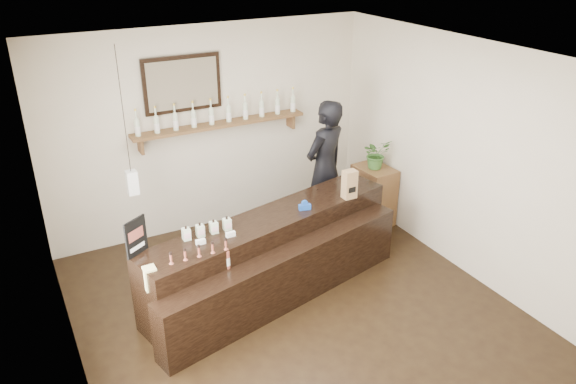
# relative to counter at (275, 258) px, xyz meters

# --- Properties ---
(ground) EXTENTS (5.00, 5.00, 0.00)m
(ground) POSITION_rel_counter_xyz_m (0.01, -0.58, -0.43)
(ground) COLOR black
(ground) RESTS_ON ground
(room_shell) EXTENTS (5.00, 5.00, 5.00)m
(room_shell) POSITION_rel_counter_xyz_m (0.01, -0.58, 1.28)
(room_shell) COLOR beige
(room_shell) RESTS_ON ground
(back_wall_decor) EXTENTS (2.66, 0.96, 1.69)m
(back_wall_decor) POSITION_rel_counter_xyz_m (-0.15, 1.79, 1.33)
(back_wall_decor) COLOR brown
(back_wall_decor) RESTS_ON ground
(counter) EXTENTS (3.29, 1.59, 1.06)m
(counter) POSITION_rel_counter_xyz_m (0.00, 0.00, 0.00)
(counter) COLOR black
(counter) RESTS_ON ground
(promo_sign) EXTENTS (0.25, 0.17, 0.39)m
(promo_sign) POSITION_rel_counter_xyz_m (-1.52, 0.02, 0.68)
(promo_sign) COLOR black
(promo_sign) RESTS_ON counter
(paper_bag) EXTENTS (0.16, 0.12, 0.35)m
(paper_bag) POSITION_rel_counter_xyz_m (1.07, 0.12, 0.66)
(paper_bag) COLOR olive
(paper_bag) RESTS_ON counter
(tape_dispenser) EXTENTS (0.15, 0.09, 0.12)m
(tape_dispenser) POSITION_rel_counter_xyz_m (0.44, 0.09, 0.53)
(tape_dispenser) COLOR #1745A3
(tape_dispenser) RESTS_ON counter
(side_cabinet) EXTENTS (0.46, 0.61, 0.84)m
(side_cabinet) POSITION_rel_counter_xyz_m (2.01, 0.85, -0.01)
(side_cabinet) COLOR brown
(side_cabinet) RESTS_ON ground
(potted_plant) EXTENTS (0.38, 0.34, 0.42)m
(potted_plant) POSITION_rel_counter_xyz_m (2.01, 0.85, 0.62)
(potted_plant) COLOR #3A6A2A
(potted_plant) RESTS_ON side_cabinet
(shopkeeper) EXTENTS (0.90, 0.74, 2.13)m
(shopkeeper) POSITION_rel_counter_xyz_m (1.25, 0.97, 0.64)
(shopkeeper) COLOR black
(shopkeeper) RESTS_ON ground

